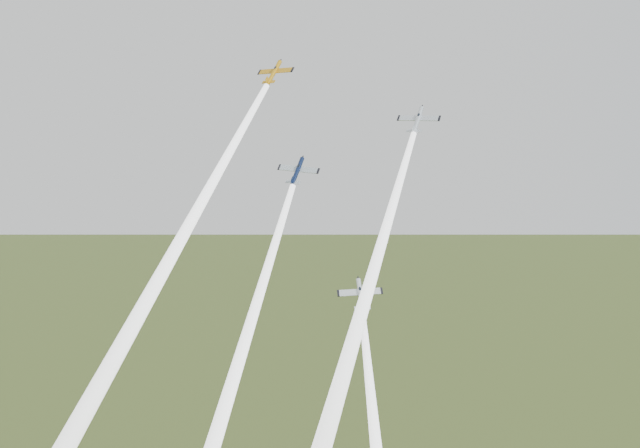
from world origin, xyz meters
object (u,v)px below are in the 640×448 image
Objects in this scene: plane_navy at (297,171)px; plane_silver_right at (418,120)px; plane_yellow at (274,72)px; plane_silver_low at (360,294)px.

plane_silver_right reaches higher than plane_navy.
plane_yellow is 24.70m from plane_silver_right.
plane_silver_right is at bearing 50.29° from plane_silver_low.
plane_yellow reaches higher than plane_silver_right.
plane_silver_right is at bearing 33.38° from plane_navy.
plane_navy is 0.94× the size of plane_silver_right.
plane_silver_low is at bearing -24.36° from plane_navy.
plane_silver_low is at bearing -13.67° from plane_yellow.
plane_silver_low is (14.57, -11.37, -34.03)m from plane_yellow.
plane_navy is 1.00× the size of plane_silver_low.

